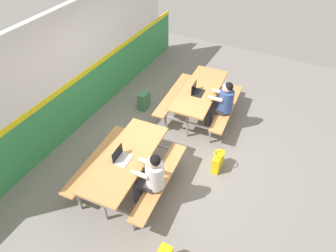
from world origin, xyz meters
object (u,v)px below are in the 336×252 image
at_px(picnic_table_left, 127,163).
at_px(picnic_table_right, 200,95).
at_px(laptop_silver, 121,157).
at_px(tote_bag_bright, 218,161).
at_px(satchel_spare, 144,101).
at_px(student_further, 222,102).
at_px(laptop_dark, 197,91).
at_px(student_nearer, 151,176).

height_order(picnic_table_left, picnic_table_right, same).
xyz_separation_m(laptop_silver, tote_bag_bright, (1.20, -1.34, -0.59)).
bearing_deg(satchel_spare, laptop_silver, -157.53).
distance_m(picnic_table_right, satchel_spare, 1.38).
bearing_deg(picnic_table_left, student_further, -21.83).
height_order(student_further, satchel_spare, student_further).
distance_m(laptop_dark, tote_bag_bright, 1.66).
height_order(student_nearer, satchel_spare, student_nearer).
bearing_deg(laptop_dark, student_further, -91.81).
height_order(student_further, laptop_silver, student_further).
bearing_deg(laptop_silver, student_further, -21.87).
relative_size(laptop_dark, tote_bag_bright, 0.78).
bearing_deg(picnic_table_left, tote_bag_bright, -49.49).
xyz_separation_m(laptop_dark, satchel_spare, (-0.18, 1.26, -0.57)).
bearing_deg(tote_bag_bright, picnic_table_right, 35.60).
xyz_separation_m(picnic_table_right, laptop_silver, (-2.54, 0.38, 0.21)).
relative_size(picnic_table_left, laptop_dark, 5.93).
xyz_separation_m(picnic_table_left, satchel_spare, (2.12, 0.94, -0.36)).
bearing_deg(laptop_silver, laptop_dark, -8.39).
distance_m(laptop_silver, tote_bag_bright, 1.89).
bearing_deg(student_nearer, satchel_spare, 33.69).
distance_m(student_further, laptop_silver, 2.55).
bearing_deg(student_further, picnic_table_right, 72.26).
relative_size(picnic_table_right, satchel_spare, 4.51).
bearing_deg(student_nearer, picnic_table_left, 76.02).
distance_m(picnic_table_right, student_further, 0.61).
relative_size(laptop_silver, laptop_dark, 1.00).
height_order(picnic_table_left, student_further, student_further).
height_order(student_further, laptop_dark, student_further).
relative_size(picnic_table_right, laptop_dark, 5.93).
relative_size(student_nearer, laptop_dark, 3.61).
height_order(student_nearer, laptop_silver, student_nearer).
bearing_deg(satchel_spare, student_further, -84.90).
xyz_separation_m(student_nearer, laptop_silver, (0.07, 0.60, 0.08)).
xyz_separation_m(student_nearer, satchel_spare, (2.26, 1.51, -0.49)).
bearing_deg(laptop_silver, picnic_table_right, -8.43).
bearing_deg(laptop_silver, picnic_table_left, -23.23).
xyz_separation_m(picnic_table_right, satchel_spare, (-0.35, 1.29, -0.36)).
height_order(picnic_table_left, tote_bag_bright, picnic_table_left).
xyz_separation_m(picnic_table_left, laptop_dark, (2.31, -0.32, 0.21)).
distance_m(picnic_table_left, laptop_silver, 0.23).
bearing_deg(laptop_silver, satchel_spare, 22.47).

